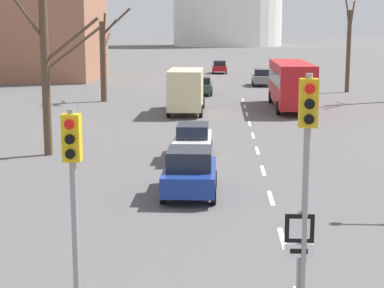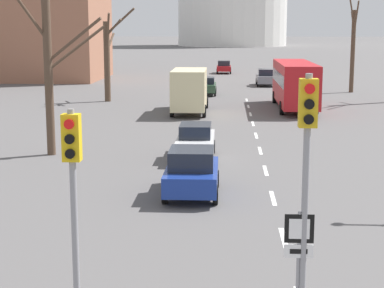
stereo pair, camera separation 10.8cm
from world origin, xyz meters
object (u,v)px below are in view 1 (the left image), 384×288
at_px(sedan_far_left, 193,141).
at_px(sedan_far_right, 190,172).
at_px(delivery_truck, 186,89).
at_px(sedan_mid_centre, 202,86).
at_px(traffic_signal_near_left, 73,175).
at_px(traffic_signal_centre_tall, 307,153).
at_px(route_sign_post, 299,248).
at_px(sedan_near_right, 220,67).
at_px(city_bus, 291,82).
at_px(sedan_near_left, 262,77).

distance_m(sedan_far_left, sedan_far_right, 6.63).
bearing_deg(delivery_truck, sedan_mid_centre, 86.58).
bearing_deg(traffic_signal_near_left, sedan_far_left, 84.26).
bearing_deg(traffic_signal_centre_tall, sedan_far_right, 105.61).
bearing_deg(traffic_signal_near_left, route_sign_post, 0.78).
distance_m(sedan_near_right, sedan_mid_centre, 27.25).
bearing_deg(sedan_near_right, sedan_far_left, -91.08).
distance_m(city_bus, delivery_truck, 8.13).
distance_m(traffic_signal_near_left, sedan_near_left, 55.33).
distance_m(sedan_near_left, sedan_far_left, 38.37).
xyz_separation_m(sedan_near_left, city_bus, (0.99, -19.22, 1.17)).
height_order(sedan_near_left, sedan_mid_centre, sedan_near_left).
distance_m(traffic_signal_centre_tall, traffic_signal_near_left, 4.73).
bearing_deg(sedan_far_left, city_bus, 70.91).
bearing_deg(city_bus, sedan_mid_centre, 125.52).
relative_size(traffic_signal_centre_tall, sedan_far_right, 1.33).
distance_m(traffic_signal_near_left, delivery_truck, 32.99).
height_order(traffic_signal_centre_tall, traffic_signal_near_left, traffic_signal_centre_tall).
height_order(traffic_signal_near_left, sedan_far_left, traffic_signal_near_left).
distance_m(route_sign_post, sedan_near_left, 54.82).
height_order(traffic_signal_near_left, sedan_near_right, traffic_signal_near_left).
bearing_deg(route_sign_post, traffic_signal_centre_tall, 8.01).
bearing_deg(traffic_signal_centre_tall, sedan_near_left, 87.39).
xyz_separation_m(city_bus, delivery_truck, (-7.68, -2.64, -0.35)).
distance_m(route_sign_post, sedan_mid_centre, 45.38).
relative_size(traffic_signal_centre_tall, sedan_near_right, 1.33).
distance_m(sedan_near_right, sedan_far_right, 62.32).
height_order(traffic_signal_near_left, sedan_far_right, traffic_signal_near_left).
bearing_deg(city_bus, route_sign_post, -95.75).
height_order(traffic_signal_centre_tall, city_bus, traffic_signal_centre_tall).
bearing_deg(sedan_near_right, route_sign_post, -88.53).
height_order(traffic_signal_near_left, sedan_near_left, traffic_signal_near_left).
relative_size(sedan_mid_centre, sedan_far_right, 1.00).
height_order(sedan_far_right, delivery_truck, delivery_truck).
bearing_deg(sedan_near_right, delivery_truck, -93.24).
bearing_deg(traffic_signal_centre_tall, traffic_signal_near_left, -179.07).
relative_size(traffic_signal_centre_tall, sedan_mid_centre, 1.33).
distance_m(route_sign_post, delivery_truck, 33.14).
xyz_separation_m(traffic_signal_near_left, route_sign_post, (4.60, 0.06, -1.50)).
relative_size(traffic_signal_centre_tall, route_sign_post, 2.16).
bearing_deg(sedan_near_left, route_sign_post, -92.71).
height_order(sedan_near_left, delivery_truck, delivery_truck).
bearing_deg(sedan_mid_centre, sedan_near_right, 86.84).
relative_size(sedan_near_left, sedan_far_right, 1.13).
distance_m(sedan_near_left, city_bus, 19.28).
relative_size(traffic_signal_near_left, sedan_far_right, 1.14).
bearing_deg(sedan_far_left, traffic_signal_centre_tall, -79.82).
relative_size(route_sign_post, sedan_far_right, 0.61).
bearing_deg(sedan_near_right, sedan_near_left, -75.90).
xyz_separation_m(sedan_mid_centre, sedan_far_right, (0.62, -35.10, 0.05)).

